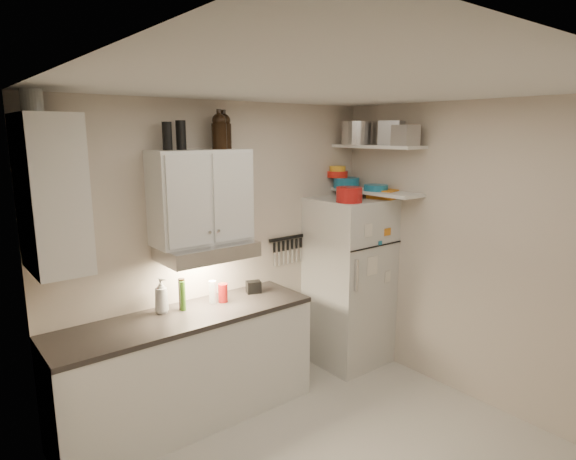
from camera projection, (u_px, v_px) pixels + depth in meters
ceiling at (349, 85)px, 2.88m from camera, size 3.20×3.00×0.02m
back_wall at (224, 250)px, 4.30m from camera, size 3.20×0.02×2.60m
left_wall at (89, 367)px, 2.16m from camera, size 0.02×3.00×2.60m
right_wall at (477, 255)px, 4.12m from camera, size 0.02×3.00×2.60m
base_cabinet at (188, 371)px, 3.89m from camera, size 2.10×0.60×0.88m
countertop at (185, 317)px, 3.80m from camera, size 2.10×0.62×0.04m
upper_cabinet at (201, 197)px, 3.87m from camera, size 0.80×0.33×0.75m
side_cabinet at (51, 194)px, 3.05m from camera, size 0.33×0.55×1.00m
range_hood at (207, 251)px, 3.91m from camera, size 0.76×0.46×0.12m
fridge at (349, 281)px, 4.88m from camera, size 0.70×0.68×1.70m
shelf_hi at (377, 147)px, 4.63m from camera, size 0.30×0.95×0.03m
shelf_lo at (376, 192)px, 4.72m from camera, size 0.30×0.95×0.03m
knife_strip at (287, 238)px, 4.70m from camera, size 0.42×0.02×0.03m
dutch_oven at (349, 195)px, 4.43m from camera, size 0.27×0.27×0.14m
book_stack at (383, 194)px, 4.70m from camera, size 0.27×0.31×0.09m
spice_jar at (354, 193)px, 4.65m from camera, size 0.08×0.08×0.11m
stock_pot at (357, 133)px, 4.77m from camera, size 0.42×0.42×0.23m
tin_a at (392, 133)px, 4.53m from camera, size 0.28×0.27×0.23m
tin_b at (406, 135)px, 4.29m from camera, size 0.19×0.19×0.19m
bowl_teal at (346, 183)px, 4.94m from camera, size 0.26×0.26×0.11m
bowl_orange at (337, 174)px, 4.94m from camera, size 0.21×0.21×0.06m
bowl_yellow at (338, 169)px, 4.93m from camera, size 0.16×0.16×0.05m
plates at (376, 188)px, 4.69m from camera, size 0.24×0.24×0.06m
growler_a at (219, 131)px, 3.85m from camera, size 0.15×0.15×0.29m
growler_b at (224, 131)px, 3.96m from camera, size 0.13×0.13×0.29m
thermos_a at (181, 135)px, 3.72m from camera, size 0.10×0.10×0.22m
thermos_b at (167, 136)px, 3.64m from camera, size 0.09×0.09×0.21m
side_jar at (31, 99)px, 3.01m from camera, size 0.16×0.16×0.18m
soap_bottle at (161, 294)px, 3.81m from camera, size 0.16×0.16×0.32m
pepper_mill at (223, 292)px, 4.08m from camera, size 0.06×0.06×0.16m
oil_bottle at (183, 296)px, 3.87m from camera, size 0.05×0.05×0.24m
vinegar_bottle at (182, 294)px, 3.89m from camera, size 0.07×0.07×0.26m
clear_bottle at (213, 292)px, 4.05m from camera, size 0.07×0.07×0.19m
red_jar at (223, 293)px, 4.07m from camera, size 0.10×0.10×0.16m
caddy at (254, 287)px, 4.31m from camera, size 0.15×0.13×0.11m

